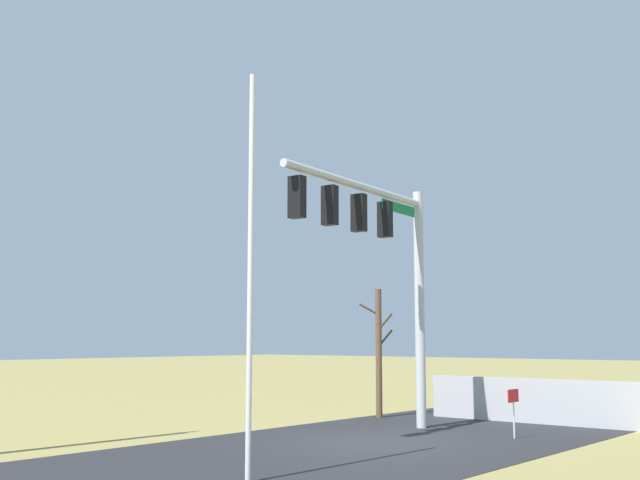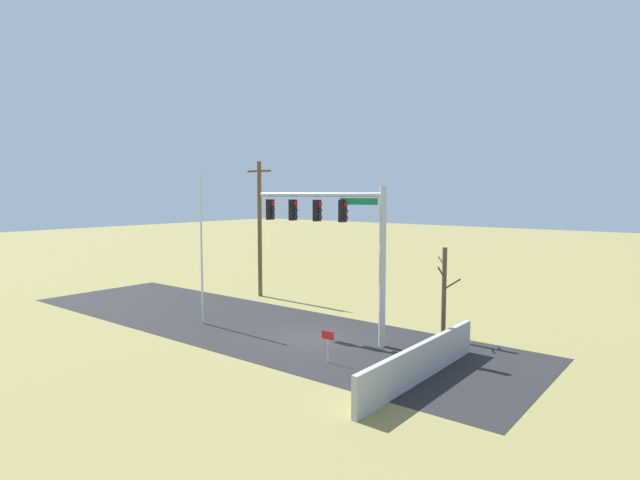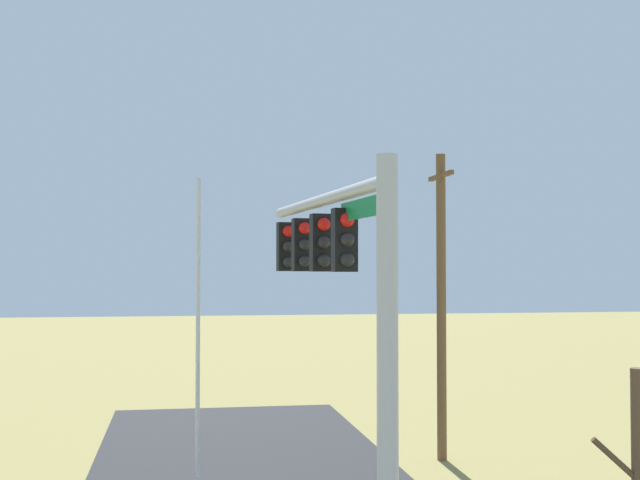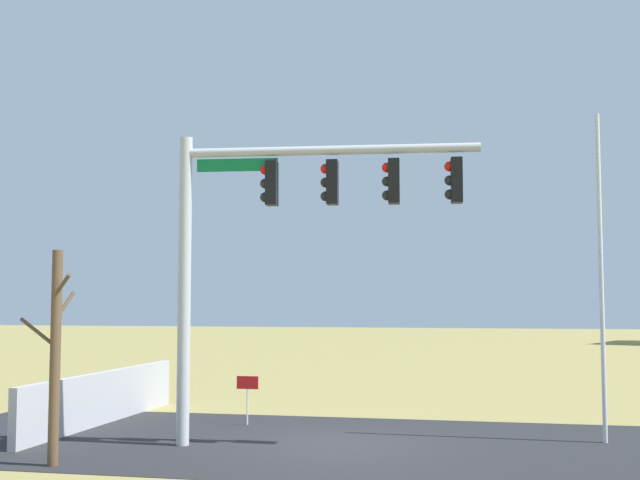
{
  "view_description": "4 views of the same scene",
  "coord_description": "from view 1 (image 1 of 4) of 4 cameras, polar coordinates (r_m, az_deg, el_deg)",
  "views": [
    {
      "loc": [
        -15.34,
        -11.07,
        2.45
      ],
      "look_at": [
        -0.87,
        1.11,
        4.91
      ],
      "focal_mm": 43.12,
      "sensor_mm": 36.0,
      "label": 1
    },
    {
      "loc": [
        14.26,
        -17.3,
        6.39
      ],
      "look_at": [
        0.4,
        0.3,
        4.37
      ],
      "focal_mm": 28.86,
      "sensor_mm": 36.0,
      "label": 2
    },
    {
      "loc": [
        13.73,
        -1.82,
        5.22
      ],
      "look_at": [
        -0.94,
        0.7,
        5.73
      ],
      "focal_mm": 46.98,
      "sensor_mm": 36.0,
      "label": 3
    },
    {
      "loc": [
        -3.27,
        17.6,
        3.08
      ],
      "look_at": [
        0.24,
        0.82,
        4.39
      ],
      "focal_mm": 45.64,
      "sensor_mm": 36.0,
      "label": 4
    }
  ],
  "objects": [
    {
      "name": "flagpole",
      "position": [
        13.77,
        -5.2,
        -2.36
      ],
      "size": [
        0.1,
        0.1,
        7.31
      ],
      "primitive_type": "cylinder",
      "color": "silver",
      "rests_on": "ground_plane"
    },
    {
      "name": "road_surface",
      "position": [
        16.03,
        -4.35,
        -16.16
      ],
      "size": [
        28.0,
        8.0,
        0.01
      ],
      "primitive_type": "cube",
      "color": "#232326",
      "rests_on": "ground_plane"
    },
    {
      "name": "bare_tree",
      "position": [
        24.85,
        4.39,
        -8.21
      ],
      "size": [
        1.27,
        1.02,
        4.07
      ],
      "color": "brown",
      "rests_on": "ground_plane"
    },
    {
      "name": "retaining_fence",
      "position": [
        23.73,
        17.06,
        -11.44
      ],
      "size": [
        0.2,
        8.11,
        1.31
      ],
      "primitive_type": "cube",
      "color": "#A8A8AD",
      "rests_on": "ground_plane"
    },
    {
      "name": "open_sign",
      "position": [
        20.19,
        14.16,
        -11.58
      ],
      "size": [
        0.56,
        0.04,
        1.22
      ],
      "color": "silver",
      "rests_on": "ground_plane"
    },
    {
      "name": "ground_plane",
      "position": [
        19.08,
        4.37,
        -14.77
      ],
      "size": [
        160.0,
        160.0,
        0.0
      ],
      "primitive_type": "plane",
      "color": "olive"
    },
    {
      "name": "sidewalk_corner",
      "position": [
        23.07,
        8.93,
        -13.42
      ],
      "size": [
        6.0,
        6.0,
        0.01
      ],
      "primitive_type": "cube",
      "color": "#B7B5AD",
      "rests_on": "ground_plane"
    },
    {
      "name": "signal_mast",
      "position": [
        20.41,
        4.64,
        -0.68
      ],
      "size": [
        6.53,
        0.88,
        6.7
      ],
      "color": "#B2B5BA",
      "rests_on": "ground_plane"
    }
  ]
}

